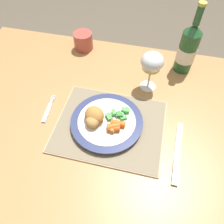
# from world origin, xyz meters

# --- Properties ---
(ground_plane) EXTENTS (6.00, 6.00, 0.00)m
(ground_plane) POSITION_xyz_m (0.00, 0.00, 0.00)
(ground_plane) COLOR brown
(dining_table) EXTENTS (1.21, 0.81, 0.74)m
(dining_table) POSITION_xyz_m (0.00, 0.00, 0.64)
(dining_table) COLOR #AD7F4C
(dining_table) RESTS_ON ground
(placemat) EXTENTS (0.35, 0.28, 0.01)m
(placemat) POSITION_xyz_m (0.05, -0.04, 0.74)
(placemat) COLOR tan
(placemat) RESTS_ON dining_table
(dinner_plate) EXTENTS (0.24, 0.24, 0.02)m
(dinner_plate) POSITION_xyz_m (0.04, -0.04, 0.76)
(dinner_plate) COLOR silver
(dinner_plate) RESTS_ON placemat
(breaded_croquettes) EXTENTS (0.09, 0.09, 0.04)m
(breaded_croquettes) POSITION_xyz_m (-0.00, -0.05, 0.79)
(breaded_croquettes) COLOR #A87033
(breaded_croquettes) RESTS_ON dinner_plate
(green_beans_pile) EXTENTS (0.07, 0.07, 0.01)m
(green_beans_pile) POSITION_xyz_m (0.07, -0.01, 0.77)
(green_beans_pile) COLOR green
(green_beans_pile) RESTS_ON dinner_plate
(glazed_carrots) EXTENTS (0.06, 0.05, 0.02)m
(glazed_carrots) POSITION_xyz_m (0.07, -0.06, 0.78)
(glazed_carrots) COLOR orange
(glazed_carrots) RESTS_ON dinner_plate
(fork) EXTENTS (0.03, 0.12, 0.01)m
(fork) POSITION_xyz_m (-0.18, -0.03, 0.74)
(fork) COLOR silver
(fork) RESTS_ON dining_table
(table_knife) EXTENTS (0.02, 0.22, 0.01)m
(table_knife) POSITION_xyz_m (0.27, -0.11, 0.74)
(table_knife) COLOR silver
(table_knife) RESTS_ON dining_table
(wine_glass) EXTENTS (0.08, 0.08, 0.16)m
(wine_glass) POSITION_xyz_m (0.15, 0.16, 0.86)
(wine_glass) COLOR silver
(wine_glass) RESTS_ON dining_table
(bottle) EXTENTS (0.07, 0.07, 0.27)m
(bottle) POSITION_xyz_m (0.27, 0.30, 0.84)
(bottle) COLOR #23562D
(bottle) RESTS_ON dining_table
(drinking_cup) EXTENTS (0.08, 0.08, 0.07)m
(drinking_cup) POSITION_xyz_m (-0.16, 0.34, 0.78)
(drinking_cup) COLOR #B24C42
(drinking_cup) RESTS_ON dining_table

